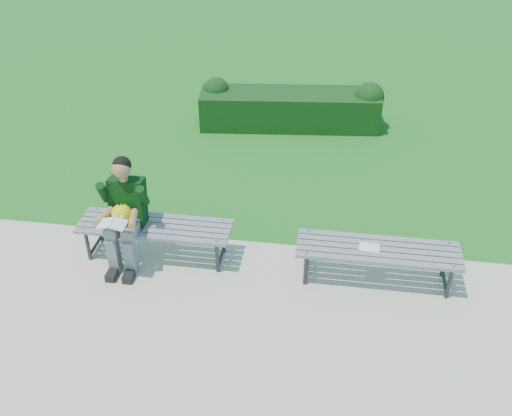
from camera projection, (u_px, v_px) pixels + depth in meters
ground at (234, 241)px, 7.16m from camera, size 80.00×80.00×0.00m
walkway at (204, 346)px, 5.72m from camera, size 30.00×3.50×0.02m
hedge at (291, 107)px, 9.71m from camera, size 3.13×1.06×0.82m
bench_left at (155, 229)px, 6.68m from camera, size 1.80×0.50×0.46m
bench_right at (378, 252)px, 6.31m from camera, size 1.80×0.50×0.46m
seated_boy at (124, 210)px, 6.47m from camera, size 0.56×0.76×1.31m
paper_sheet at (369, 247)px, 6.29m from camera, size 0.23×0.18×0.01m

